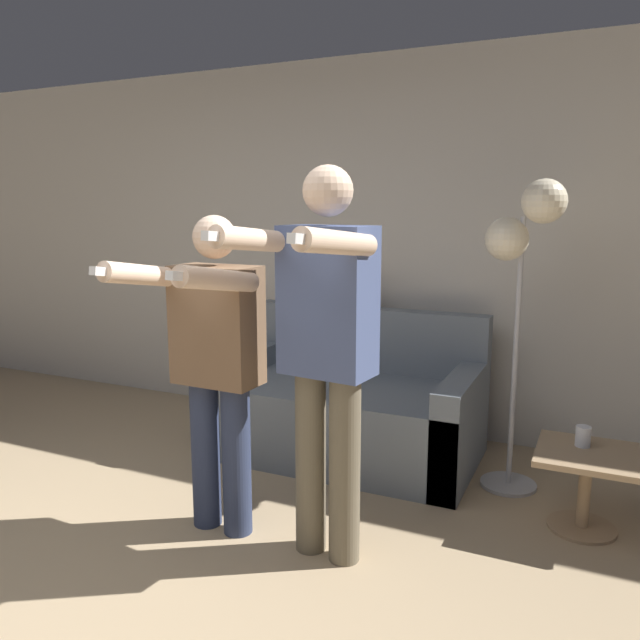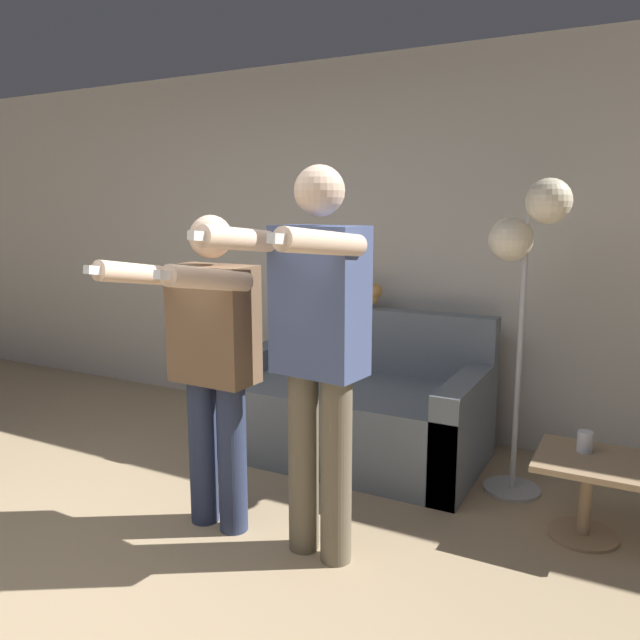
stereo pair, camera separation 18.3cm
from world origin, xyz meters
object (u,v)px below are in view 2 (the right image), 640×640
at_px(person_right, 317,341).
at_px(side_table, 587,479).
at_px(cat, 357,296).
at_px(floor_lamp, 528,247).
at_px(cup, 585,442).
at_px(person_left, 211,354).
at_px(couch, 353,409).

relative_size(person_right, side_table, 3.72).
xyz_separation_m(cat, floor_lamp, (1.17, -0.43, 0.39)).
bearing_deg(cup, side_table, -68.55).
bearing_deg(person_right, floor_lamp, 65.42).
height_order(floor_lamp, cup, floor_lamp).
distance_m(person_left, cat, 1.54).
bearing_deg(person_left, couch, 82.25).
relative_size(couch, side_table, 3.47).
bearing_deg(person_left, side_table, 26.88).
distance_m(person_right, side_table, 1.49).
xyz_separation_m(couch, side_table, (1.43, -0.43, -0.00)).
xyz_separation_m(person_left, cat, (0.06, 1.54, 0.09)).
relative_size(couch, person_left, 1.06).
bearing_deg(couch, person_left, -99.81).
distance_m(person_left, cup, 1.86).
bearing_deg(cat, person_left, -92.39).
relative_size(person_left, person_right, 0.88).
height_order(cat, side_table, cat).
height_order(cat, cup, cat).
bearing_deg(cup, cat, 155.11).
bearing_deg(cup, floor_lamp, 142.45).
bearing_deg(side_table, cat, 153.51).
height_order(person_right, side_table, person_right).
bearing_deg(couch, cup, -14.44).
bearing_deg(cup, person_right, -141.70).
bearing_deg(couch, cat, 111.61).
relative_size(person_right, cup, 17.02).
bearing_deg(floor_lamp, side_table, -41.54).
height_order(person_right, cup, person_right).
distance_m(person_left, side_table, 1.90).
bearing_deg(cat, side_table, -26.49).
relative_size(couch, cup, 15.88).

